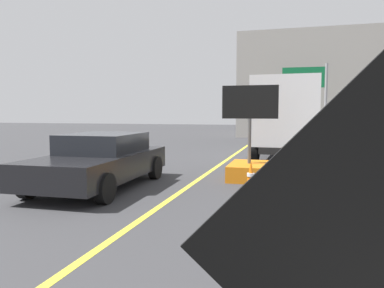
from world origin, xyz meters
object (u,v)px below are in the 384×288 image
arrow_board_trailer (249,162)px  traffic_cone_mid_lane (251,208)px  traffic_cone_far_lane (251,177)px  box_truck (288,116)px  pickup_car (101,160)px  highway_guide_sign (313,89)px

arrow_board_trailer → traffic_cone_mid_lane: (0.59, -4.74, -0.12)m
traffic_cone_mid_lane → traffic_cone_far_lane: size_ratio=0.94×
box_truck → pickup_car: size_ratio=1.63×
traffic_cone_mid_lane → highway_guide_sign: bearing=84.8°
box_truck → traffic_cone_far_lane: box_truck is taller
highway_guide_sign → traffic_cone_mid_lane: highway_guide_sign is taller
box_truck → traffic_cone_mid_lane: (-0.38, -10.70, -1.42)m
pickup_car → highway_guide_sign: (5.87, 16.38, 2.73)m
pickup_car → highway_guide_sign: highway_guide_sign is taller
arrow_board_trailer → traffic_cone_mid_lane: arrow_board_trailer is taller
arrow_board_trailer → highway_guide_sign: size_ratio=0.54×
arrow_board_trailer → traffic_cone_far_lane: (0.27, -1.89, -0.10)m
arrow_board_trailer → traffic_cone_far_lane: arrow_board_trailer is taller
traffic_cone_far_lane → traffic_cone_mid_lane: bearing=-83.5°
traffic_cone_mid_lane → pickup_car: bearing=148.9°
arrow_board_trailer → pickup_car: bearing=-147.8°
pickup_car → highway_guide_sign: 17.61m
highway_guide_sign → traffic_cone_far_lane: 16.44m
box_truck → highway_guide_sign: size_ratio=1.52×
arrow_board_trailer → box_truck: 6.18m
traffic_cone_far_lane → highway_guide_sign: bearing=82.7°
highway_guide_sign → pickup_car: bearing=-109.7°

